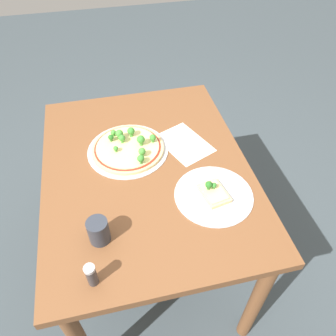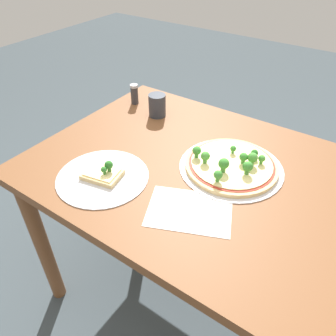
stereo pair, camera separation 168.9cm
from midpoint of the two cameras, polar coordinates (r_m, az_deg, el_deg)
ground_plane at (r=1.65m, az=-16.70°, el=-36.61°), size 8.00×8.00×0.00m
dining_table at (r=1.03m, az=-25.46°, el=-30.81°), size 1.11×0.85×0.76m
pizza_tray_whole at (r=0.98m, az=-30.64°, el=-22.22°), size 0.35×0.35×0.07m
pizza_tray_slice at (r=0.84m, az=-10.63°, el=-42.05°), size 0.30×0.30×0.06m
drinking_cup at (r=0.96m, az=-49.47°, el=-44.33°), size 0.07×0.07×0.10m
condiment_shaker at (r=1.00m, az=-56.87°, el=-51.54°), size 0.04×0.04×0.09m
paper_menu at (r=0.92m, az=-14.71°, el=-22.31°), size 0.29×0.26×0.00m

